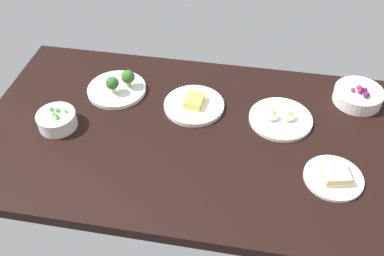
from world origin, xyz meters
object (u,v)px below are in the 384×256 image
at_px(plate_broccoli, 118,87).
at_px(plate_eggs, 280,118).
at_px(plate_cheese, 194,104).
at_px(bowl_peas, 57,119).
at_px(bowl_berries, 358,95).
at_px(plate_sandwich, 334,176).

height_order(plate_broccoli, plate_eggs, plate_broccoli).
distance_m(plate_cheese, plate_broccoli, 0.30).
height_order(plate_cheese, plate_broccoli, plate_broccoli).
xyz_separation_m(plate_eggs, bowl_peas, (0.75, 0.16, 0.02)).
bearing_deg(bowl_berries, plate_eggs, 29.60).
relative_size(plate_cheese, plate_broccoli, 0.99).
height_order(plate_cheese, bowl_berries, bowl_berries).
xyz_separation_m(bowl_berries, plate_sandwich, (0.11, 0.39, -0.02)).
xyz_separation_m(plate_cheese, plate_sandwich, (-0.48, 0.25, 0.00)).
xyz_separation_m(plate_sandwich, plate_eggs, (0.17, -0.24, -0.00)).
bearing_deg(bowl_peas, plate_sandwich, 175.26).
bearing_deg(bowl_peas, plate_broccoli, -124.07).
distance_m(plate_eggs, bowl_peas, 0.77).
height_order(plate_cheese, bowl_peas, bowl_peas).
xyz_separation_m(plate_sandwich, bowl_peas, (0.92, -0.08, 0.02)).
xyz_separation_m(bowl_berries, plate_eggs, (0.27, 0.15, -0.02)).
bearing_deg(plate_broccoli, plate_eggs, 174.72).
relative_size(bowl_berries, bowl_peas, 1.32).
relative_size(bowl_berries, plate_sandwich, 0.97).
relative_size(plate_cheese, bowl_peas, 1.62).
bearing_deg(plate_eggs, bowl_peas, 12.09).
distance_m(plate_broccoli, bowl_peas, 0.26).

